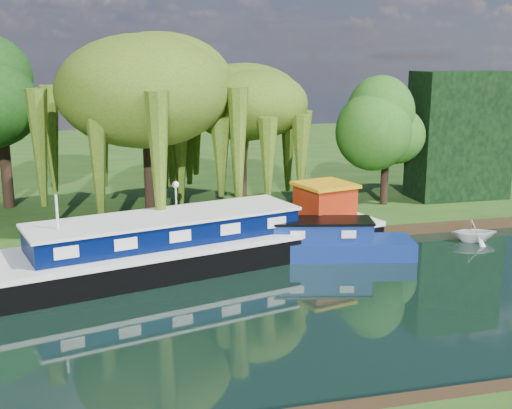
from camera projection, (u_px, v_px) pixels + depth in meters
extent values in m
plane|color=black|center=(199.00, 313.00, 23.90)|extent=(120.00, 120.00, 0.00)
cube|color=#1F3F11|center=(138.00, 163.00, 56.00)|extent=(120.00, 52.00, 0.45)
cube|color=black|center=(190.00, 255.00, 29.25)|extent=(19.63, 9.14, 1.28)
cube|color=silver|center=(189.00, 239.00, 29.09)|extent=(19.75, 9.25, 0.23)
cube|color=#020C35|center=(167.00, 229.00, 28.44)|extent=(12.28, 6.08, 1.01)
cube|color=silver|center=(166.00, 217.00, 28.31)|extent=(12.54, 6.34, 0.13)
cube|color=#A0230B|center=(325.00, 202.00, 32.42)|extent=(2.88, 2.88, 1.60)
cube|color=orange|center=(325.00, 185.00, 32.22)|extent=(3.20, 3.20, 0.17)
cylinder|color=silver|center=(58.00, 225.00, 26.04)|extent=(0.11, 0.11, 2.56)
cube|color=navy|center=(271.00, 250.00, 30.47)|extent=(13.63, 5.13, 1.01)
cube|color=navy|center=(271.00, 231.00, 30.27)|extent=(9.57, 3.70, 0.84)
cube|color=black|center=(271.00, 221.00, 30.16)|extent=(9.70, 3.83, 0.11)
cube|color=silver|center=(195.00, 235.00, 29.33)|extent=(0.67, 0.20, 0.36)
cube|color=silver|center=(246.00, 235.00, 29.39)|extent=(0.67, 0.20, 0.36)
cube|color=silver|center=(298.00, 235.00, 29.44)|extent=(0.67, 0.20, 0.36)
cube|color=silver|center=(349.00, 234.00, 29.50)|extent=(0.67, 0.20, 0.36)
imported|color=silver|center=(473.00, 241.00, 33.13)|extent=(2.75, 2.49, 1.26)
cylinder|color=black|center=(150.00, 170.00, 34.75)|extent=(0.75, 0.75, 5.78)
ellipsoid|color=#355111|center=(147.00, 92.00, 33.80)|extent=(8.07, 8.07, 5.22)
cylinder|color=black|center=(241.00, 171.00, 37.66)|extent=(0.65, 0.65, 4.60)
ellipsoid|color=#355111|center=(240.00, 114.00, 36.91)|extent=(6.28, 6.28, 4.06)
cylinder|color=black|center=(4.00, 148.00, 37.90)|extent=(0.71, 0.71, 7.20)
ellipsoid|color=black|center=(0.00, 98.00, 37.24)|extent=(5.76, 5.76, 5.76)
cylinder|color=black|center=(385.00, 163.00, 39.00)|extent=(0.43, 0.43, 5.10)
ellipsoid|color=#245114|center=(387.00, 129.00, 38.53)|extent=(4.08, 4.08, 4.08)
cube|color=black|center=(460.00, 135.00, 40.60)|extent=(6.00, 3.00, 8.00)
cylinder|color=silver|center=(176.00, 209.00, 33.60)|extent=(0.10, 0.10, 2.20)
sphere|color=white|center=(176.00, 185.00, 33.31)|extent=(0.36, 0.36, 0.36)
cylinder|color=silver|center=(88.00, 236.00, 30.69)|extent=(0.16, 0.16, 1.00)
cylinder|color=silver|center=(231.00, 227.00, 32.33)|extent=(0.16, 0.16, 1.00)
cylinder|color=silver|center=(343.00, 220.00, 33.75)|extent=(0.16, 0.16, 1.00)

